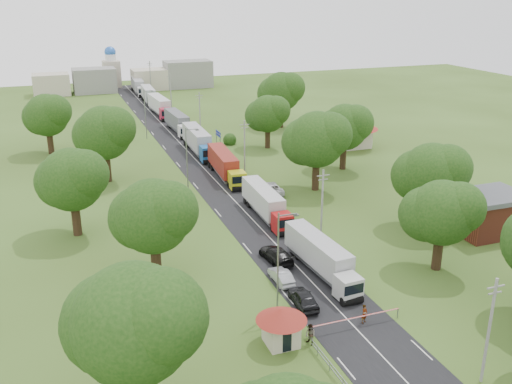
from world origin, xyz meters
name	(u,v)px	position (x,y,z in m)	size (l,w,h in m)	color
ground	(258,225)	(0.00, 0.00, 0.00)	(260.00, 260.00, 0.00)	#364C19
road	(214,179)	(0.00, 20.00, 0.00)	(8.00, 200.00, 0.04)	black
boom_barrier	(342,322)	(-1.36, -25.00, 0.89)	(9.22, 0.35, 1.18)	slate
guard_booth	(281,322)	(-7.20, -25.00, 2.16)	(4.40, 4.40, 3.45)	#BCB49C
info_sign	(218,137)	(5.20, 35.00, 3.00)	(0.12, 3.10, 4.10)	slate
pole_0	(489,329)	(5.50, -35.00, 4.68)	(1.60, 0.24, 9.00)	gray
pole_1	(322,204)	(5.50, -7.00, 4.68)	(1.60, 0.24, 9.00)	gray
pole_2	(245,147)	(5.50, 21.00, 4.68)	(1.60, 0.24, 9.00)	gray
pole_3	(200,113)	(5.50, 49.00, 4.68)	(1.60, 0.24, 9.00)	gray
pole_4	(171,91)	(5.50, 77.00, 4.68)	(1.60, 0.24, 9.00)	gray
pole_5	(150,76)	(5.50, 105.00, 4.68)	(1.60, 0.24, 9.00)	gray
lamp_0	(280,258)	(-5.35, -20.00, 5.55)	(2.03, 0.22, 10.00)	slate
lamp_1	(188,158)	(-5.35, 15.00, 5.55)	(2.03, 0.22, 10.00)	slate
lamp_2	(146,112)	(-5.35, 50.00, 5.55)	(2.03, 0.22, 10.00)	slate
tree_2	(441,212)	(13.99, -17.86, 6.60)	(8.00, 8.00, 10.10)	#382616
tree_3	(431,173)	(19.99, -7.84, 7.22)	(8.80, 8.80, 11.07)	#382616
tree_4	(316,139)	(12.99, 10.17, 7.85)	(9.60, 9.60, 12.05)	#382616
tree_5	(344,127)	(21.99, 18.16, 7.22)	(8.80, 8.80, 11.07)	#382616
tree_6	(267,114)	(14.99, 35.14, 6.60)	(8.00, 8.00, 10.10)	#382616
tree_7	(281,91)	(23.99, 50.17, 7.85)	(9.60, 9.60, 12.05)	#382616
tree_9	(133,322)	(-20.01, -29.83, 7.85)	(9.60, 9.60, 12.05)	#382616
tree_10	(153,216)	(-15.01, -9.84, 7.22)	(8.80, 8.80, 11.07)	#382616
tree_11	(72,179)	(-22.01, 5.16, 7.22)	(8.80, 8.80, 11.07)	#382616
tree_12	(104,133)	(-16.01, 25.17, 7.85)	(9.60, 9.60, 12.05)	#382616
tree_13	(47,115)	(-24.01, 45.16, 7.22)	(8.80, 8.80, 11.07)	#382616
house_brick	(489,213)	(26.00, -12.00, 2.65)	(8.60, 6.60, 5.20)	maroon
house_cream	(350,129)	(30.00, 30.00, 3.64)	(10.08, 10.08, 5.80)	#BCB49C
distant_town	(131,79)	(0.68, 110.00, 3.49)	(52.00, 8.00, 8.00)	gray
church	(112,69)	(-4.00, 118.00, 5.39)	(5.00, 5.00, 12.30)	#BCB49C
truck_0	(321,257)	(1.70, -14.72, 2.01)	(3.03, 13.71, 3.79)	#BABABA
truck_1	(265,203)	(1.93, 2.40, 2.02)	(2.62, 13.75, 3.81)	#A71314
truck_2	(225,165)	(1.92, 20.45, 2.15)	(3.25, 14.66, 4.05)	#B6BB16
truck_3	(198,141)	(1.61, 35.98, 2.30)	(2.99, 15.68, 4.34)	#1C60A9
truck_4	(178,122)	(1.80, 53.54, 2.11)	(2.99, 14.41, 3.98)	silver
truck_5	(160,106)	(1.61, 71.58, 2.26)	(3.27, 15.41, 4.26)	#AE1A37
truck_6	(149,95)	(1.86, 87.77, 2.15)	(3.08, 14.64, 4.05)	#286C34
truck_7	(138,86)	(1.65, 103.86, 2.17)	(3.17, 14.79, 4.09)	silver
car_lane_front	(303,298)	(-2.81, -20.00, 0.81)	(1.91, 4.75, 1.62)	black
car_lane_mid	(281,276)	(-3.00, -14.96, 0.69)	(1.47, 4.21, 1.39)	#A1A3A9
car_lane_rear	(276,255)	(-1.66, -10.28, 0.80)	(2.23, 5.48, 1.59)	black
car_verge_near	(271,188)	(6.06, 10.81, 0.81)	(2.69, 5.83, 1.62)	silver
car_verge_far	(223,151)	(5.50, 33.42, 0.73)	(1.72, 4.26, 1.45)	#4E4F54
pedestrian_near	(364,314)	(1.15, -24.63, 0.91)	(0.66, 0.43, 1.82)	gray
pedestrian_booth	(310,335)	(-4.92, -26.00, 0.96)	(0.94, 0.73, 1.93)	gray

